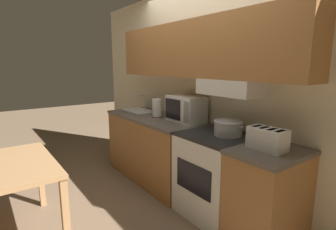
{
  "coord_description": "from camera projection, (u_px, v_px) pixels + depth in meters",
  "views": [
    {
      "loc": [
        2.32,
        -2.23,
        1.58
      ],
      "look_at": [
        0.05,
        -0.57,
        1.03
      ],
      "focal_mm": 28.0,
      "sensor_mm": 36.0,
      "label": 1
    }
  ],
  "objects": [
    {
      "name": "ground_plane",
      "position": [
        201.0,
        187.0,
        3.43
      ],
      "size": [
        16.0,
        16.0,
        0.0
      ],
      "primitive_type": "plane",
      "color": "#7F664C"
    },
    {
      "name": "wall_back",
      "position": [
        201.0,
        72.0,
        3.1
      ],
      "size": [
        5.19,
        0.38,
        2.55
      ],
      "color": "beige",
      "rests_on": "ground_plane"
    },
    {
      "name": "lower_counter_main",
      "position": [
        155.0,
        147.0,
        3.64
      ],
      "size": [
        1.6,
        0.67,
        0.88
      ],
      "color": "#A36B38",
      "rests_on": "ground_plane"
    },
    {
      "name": "lower_counter_right_stub",
      "position": [
        267.0,
        199.0,
        2.24
      ],
      "size": [
        0.5,
        0.67,
        0.88
      ],
      "color": "#A36B38",
      "rests_on": "ground_plane"
    },
    {
      "name": "stove_range",
      "position": [
        216.0,
        175.0,
        2.73
      ],
      "size": [
        0.69,
        0.64,
        0.88
      ],
      "color": "white",
      "rests_on": "ground_plane"
    },
    {
      "name": "cooking_pot",
      "position": [
        228.0,
        128.0,
        2.59
      ],
      "size": [
        0.36,
        0.29,
        0.15
      ],
      "color": "#B7BABF",
      "rests_on": "stove_range"
    },
    {
      "name": "microwave",
      "position": [
        186.0,
        109.0,
        3.21
      ],
      "size": [
        0.47,
        0.3,
        0.32
      ],
      "color": "white",
      "rests_on": "lower_counter_main"
    },
    {
      "name": "toaster",
      "position": [
        267.0,
        139.0,
        2.16
      ],
      "size": [
        0.32,
        0.17,
        0.18
      ],
      "color": "white",
      "rests_on": "lower_counter_right_stub"
    },
    {
      "name": "sink_basin",
      "position": [
        138.0,
        110.0,
        3.9
      ],
      "size": [
        0.53,
        0.33,
        0.25
      ],
      "color": "#B7BABF",
      "rests_on": "lower_counter_main"
    },
    {
      "name": "paper_towel_roll",
      "position": [
        157.0,
        108.0,
        3.5
      ],
      "size": [
        0.15,
        0.15,
        0.24
      ],
      "color": "black",
      "rests_on": "lower_counter_main"
    },
    {
      "name": "dining_table",
      "position": [
        7.0,
        175.0,
        2.27
      ],
      "size": [
        1.08,
        0.75,
        0.73
      ],
      "color": "tan",
      "rests_on": "ground_plane"
    }
  ]
}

